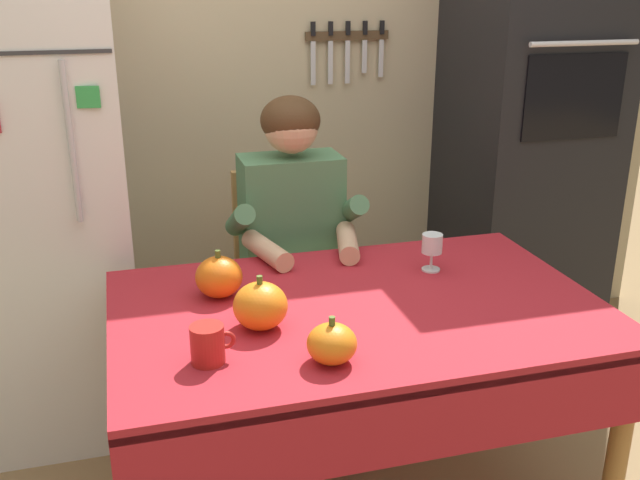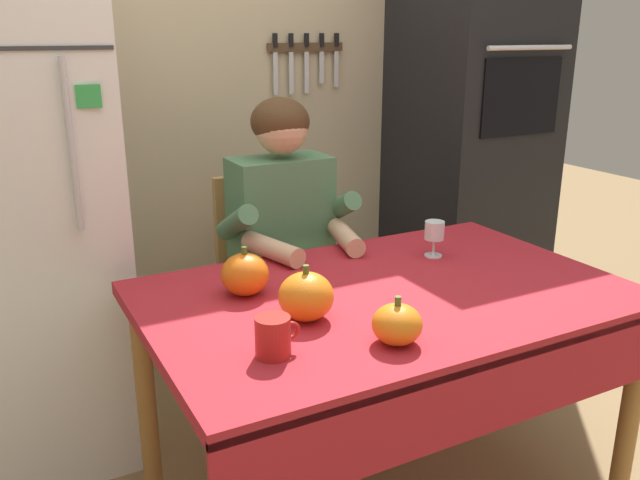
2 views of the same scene
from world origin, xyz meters
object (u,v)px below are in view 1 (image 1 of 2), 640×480
at_px(chair_behind_person, 285,278).
at_px(pumpkin_large, 332,344).
at_px(coffee_mug, 208,344).
at_px(pumpkin_medium, 260,306).
at_px(seated_person, 296,240).
at_px(wine_glass, 432,246).
at_px(wall_oven, 528,122).
at_px(refrigerator, 28,195).
at_px(pumpkin_small, 219,277).
at_px(dining_table, 360,334).

xyz_separation_m(chair_behind_person, pumpkin_large, (-0.12, -1.07, 0.28)).
bearing_deg(coffee_mug, pumpkin_medium, 42.83).
bearing_deg(seated_person, wine_glass, -48.70).
bearing_deg(wall_oven, refrigerator, -178.87).
distance_m(wall_oven, seated_person, 1.18).
height_order(chair_behind_person, pumpkin_medium, chair_behind_person).
bearing_deg(refrigerator, chair_behind_person, -5.70).
relative_size(pumpkin_large, pumpkin_medium, 0.82).
bearing_deg(pumpkin_small, refrigerator, 129.63).
height_order(dining_table, seated_person, seated_person).
bearing_deg(chair_behind_person, pumpkin_medium, -107.01).
bearing_deg(dining_table, wall_oven, 41.31).
xyz_separation_m(seated_person, pumpkin_small, (-0.33, -0.41, 0.06)).
relative_size(coffee_mug, pumpkin_large, 0.90).
relative_size(pumpkin_medium, pumpkin_small, 1.04).
bearing_deg(coffee_mug, pumpkin_small, 77.94).
xyz_separation_m(pumpkin_medium, pumpkin_small, (-0.08, 0.23, -0.00)).
relative_size(dining_table, pumpkin_large, 11.32).
bearing_deg(wall_oven, wine_glass, -136.04).
distance_m(refrigerator, coffee_mug, 1.19).
height_order(chair_behind_person, pumpkin_small, chair_behind_person).
bearing_deg(coffee_mug, seated_person, 62.46).
bearing_deg(wine_glass, dining_table, -146.11).
xyz_separation_m(seated_person, pumpkin_large, (-0.12, -0.88, 0.05)).
height_order(pumpkin_medium, pumpkin_small, pumpkin_medium).
bearing_deg(pumpkin_medium, pumpkin_large, -60.09).
bearing_deg(dining_table, wine_glass, 33.89).
bearing_deg(chair_behind_person, pumpkin_large, -96.69).
xyz_separation_m(refrigerator, pumpkin_small, (0.57, -0.69, -0.10)).
relative_size(dining_table, pumpkin_medium, 9.28).
distance_m(refrigerator, pumpkin_small, 0.91).
distance_m(wall_oven, pumpkin_small, 1.62).
xyz_separation_m(pumpkin_large, pumpkin_small, (-0.21, 0.46, 0.01)).
bearing_deg(seated_person, pumpkin_medium, -111.55).
relative_size(dining_table, chair_behind_person, 1.51).
relative_size(chair_behind_person, pumpkin_large, 7.52).
distance_m(dining_table, pumpkin_large, 0.35).
height_order(dining_table, pumpkin_small, pumpkin_small).
relative_size(chair_behind_person, pumpkin_small, 6.44).
bearing_deg(refrigerator, dining_table, -42.91).
distance_m(refrigerator, seated_person, 0.96).
relative_size(seated_person, pumpkin_large, 10.07).
bearing_deg(wall_oven, pumpkin_medium, -144.35).
bearing_deg(refrigerator, wall_oven, 1.13).
height_order(chair_behind_person, seated_person, seated_person).
bearing_deg(wine_glass, chair_behind_person, 120.78).
bearing_deg(pumpkin_small, seated_person, 51.13).
bearing_deg(refrigerator, pumpkin_medium, -54.93).
height_order(refrigerator, pumpkin_large, refrigerator).
xyz_separation_m(refrigerator, coffee_mug, (0.49, -1.08, -0.11)).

